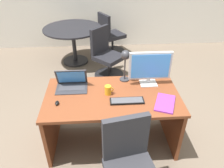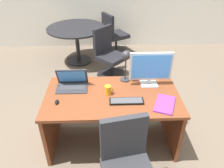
# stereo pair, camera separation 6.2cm
# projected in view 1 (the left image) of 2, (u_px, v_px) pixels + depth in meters

# --- Properties ---
(ground) EXTENTS (12.00, 12.00, 0.00)m
(ground) POSITION_uv_depth(u_px,v_px,m) (107.00, 80.00, 4.12)
(ground) COLOR #6B5B4C
(desk) EXTENTS (1.51, 0.81, 0.74)m
(desk) POSITION_uv_depth(u_px,v_px,m) (112.00, 108.00, 2.62)
(desk) COLOR brown
(desk) RESTS_ON ground
(monitor) EXTENTS (0.49, 0.16, 0.42)m
(monitor) POSITION_uv_depth(u_px,v_px,m) (150.00, 67.00, 2.53)
(monitor) COLOR #B7BABF
(monitor) RESTS_ON desk
(laptop) EXTENTS (0.36, 0.25, 0.23)m
(laptop) POSITION_uv_depth(u_px,v_px,m) (72.00, 82.00, 2.56)
(laptop) COLOR #2D2D33
(laptop) RESTS_ON desk
(keyboard) EXTENTS (0.37, 0.12, 0.02)m
(keyboard) POSITION_uv_depth(u_px,v_px,m) (127.00, 101.00, 2.35)
(keyboard) COLOR black
(keyboard) RESTS_ON desk
(mouse) EXTENTS (0.04, 0.07, 0.03)m
(mouse) POSITION_uv_depth(u_px,v_px,m) (57.00, 103.00, 2.31)
(mouse) COLOR black
(mouse) RESTS_ON desk
(desk_lamp) EXTENTS (0.12, 0.14, 0.41)m
(desk_lamp) POSITION_uv_depth(u_px,v_px,m) (125.00, 59.00, 2.55)
(desk_lamp) COLOR #2D2D33
(desk_lamp) RESTS_ON desk
(book) EXTENTS (0.29, 0.36, 0.02)m
(book) POSITION_uv_depth(u_px,v_px,m) (165.00, 103.00, 2.32)
(book) COLOR purple
(book) RESTS_ON desk
(coffee_mug) EXTENTS (0.10, 0.07, 0.11)m
(coffee_mug) POSITION_uv_depth(u_px,v_px,m) (108.00, 90.00, 2.44)
(coffee_mug) COLOR orange
(coffee_mug) RESTS_ON desk
(meeting_table) EXTENTS (1.17, 1.17, 0.75)m
(meeting_table) POSITION_uv_depth(u_px,v_px,m) (73.00, 37.00, 4.45)
(meeting_table) COLOR black
(meeting_table) RESTS_ON ground
(meeting_chair_near) EXTENTS (0.64, 0.63, 0.91)m
(meeting_chair_near) POSITION_uv_depth(u_px,v_px,m) (110.00, 37.00, 4.97)
(meeting_chair_near) COLOR black
(meeting_chair_near) RESTS_ON ground
(meeting_chair_far) EXTENTS (0.66, 0.65, 0.92)m
(meeting_chair_far) POSITION_uv_depth(u_px,v_px,m) (106.00, 58.00, 4.09)
(meeting_chair_far) COLOR black
(meeting_chair_far) RESTS_ON ground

